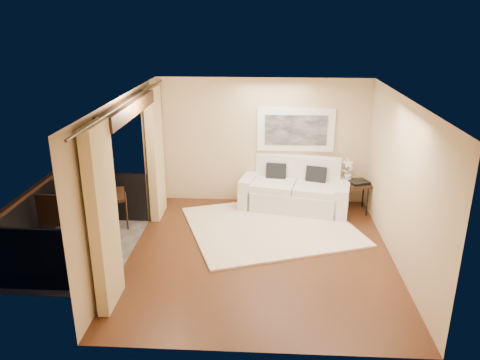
# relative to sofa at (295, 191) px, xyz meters

# --- Properties ---
(floor) EXTENTS (5.00, 5.00, 0.00)m
(floor) POSITION_rel_sofa_xyz_m (-0.71, -2.10, -0.38)
(floor) COLOR #562F19
(floor) RESTS_ON ground
(room_shell) EXTENTS (5.00, 6.40, 5.00)m
(room_shell) POSITION_rel_sofa_xyz_m (-2.84, -2.10, 2.14)
(room_shell) COLOR white
(room_shell) RESTS_ON ground
(balcony) EXTENTS (1.81, 2.60, 1.17)m
(balcony) POSITION_rel_sofa_xyz_m (-4.01, -2.10, -0.20)
(balcony) COLOR #605B56
(balcony) RESTS_ON ground
(curtains) EXTENTS (0.16, 4.80, 2.64)m
(curtains) POSITION_rel_sofa_xyz_m (-2.82, -2.10, 0.96)
(curtains) COLOR #DEC388
(curtains) RESTS_ON ground
(artwork) EXTENTS (1.62, 0.07, 0.92)m
(artwork) POSITION_rel_sofa_xyz_m (-0.02, 0.36, 1.24)
(artwork) COLOR white
(artwork) RESTS_ON room_shell
(rug) EXTENTS (3.76, 3.52, 0.04)m
(rug) POSITION_rel_sofa_xyz_m (-0.51, -1.00, -0.36)
(rug) COLOR #FFECCD
(rug) RESTS_ON floor
(sofa) EXTENTS (2.39, 1.40, 1.08)m
(sofa) POSITION_rel_sofa_xyz_m (0.00, 0.00, 0.00)
(sofa) COLOR white
(sofa) RESTS_ON floor
(side_table) EXTENTS (0.69, 0.69, 0.63)m
(side_table) POSITION_rel_sofa_xyz_m (1.22, -0.10, 0.19)
(side_table) COLOR black
(side_table) RESTS_ON floor
(tray) EXTENTS (0.46, 0.40, 0.05)m
(tray) POSITION_rel_sofa_xyz_m (1.30, -0.14, 0.27)
(tray) COLOR black
(tray) RESTS_ON side_table
(orchid) EXTENTS (0.28, 0.22, 0.47)m
(orchid) POSITION_rel_sofa_xyz_m (1.08, 0.05, 0.48)
(orchid) COLOR white
(orchid) RESTS_ON side_table
(bistro_table) EXTENTS (0.89, 0.89, 0.83)m
(bistro_table) POSITION_rel_sofa_xyz_m (-3.56, -1.54, 0.37)
(bistro_table) COLOR black
(bistro_table) RESTS_ON balcony
(balcony_chair_far) EXTENTS (0.45, 0.46, 1.03)m
(balcony_chair_far) POSITION_rel_sofa_xyz_m (-4.34, -2.01, 0.22)
(balcony_chair_far) COLOR black
(balcony_chair_far) RESTS_ON balcony
(balcony_chair_near) EXTENTS (0.39, 0.39, 0.87)m
(balcony_chair_near) POSITION_rel_sofa_xyz_m (-3.92, -2.14, 0.12)
(balcony_chair_near) COLOR black
(balcony_chair_near) RESTS_ON balcony
(ice_bucket) EXTENTS (0.18, 0.18, 0.20)m
(ice_bucket) POSITION_rel_sofa_xyz_m (-3.70, -1.42, 0.55)
(ice_bucket) COLOR silver
(ice_bucket) RESTS_ON bistro_table
(candle) EXTENTS (0.06, 0.06, 0.07)m
(candle) POSITION_rel_sofa_xyz_m (-3.50, -1.39, 0.49)
(candle) COLOR red
(candle) RESTS_ON bistro_table
(vase) EXTENTS (0.04, 0.04, 0.18)m
(vase) POSITION_rel_sofa_xyz_m (-3.57, -1.68, 0.54)
(vase) COLOR white
(vase) RESTS_ON bistro_table
(glass_a) EXTENTS (0.06, 0.06, 0.12)m
(glass_a) POSITION_rel_sofa_xyz_m (-3.38, -1.58, 0.51)
(glass_a) COLOR white
(glass_a) RESTS_ON bistro_table
(glass_b) EXTENTS (0.06, 0.06, 0.12)m
(glass_b) POSITION_rel_sofa_xyz_m (-3.40, -1.55, 0.51)
(glass_b) COLOR silver
(glass_b) RESTS_ON bistro_table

